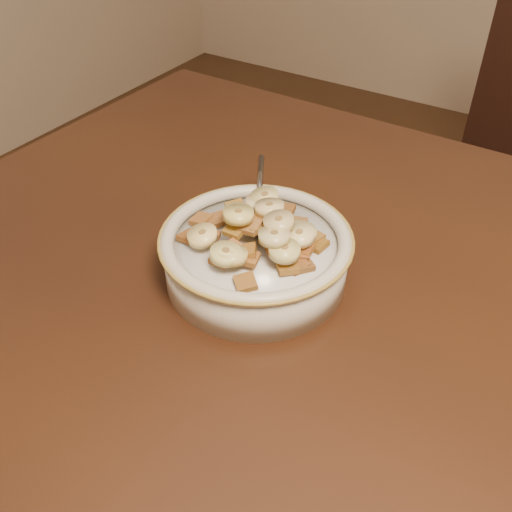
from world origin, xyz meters
The scene contains 49 objects.
table centered at (0.00, 0.00, 0.73)m, with size 1.40×0.90×0.04m, color #331A0C.
chair centered at (-0.07, 0.82, 0.43)m, with size 0.38×0.38×0.85m, color black.
cereal_bowl centered at (-0.25, 0.02, 0.77)m, with size 0.19×0.19×0.05m, color silver.
milk centered at (-0.25, 0.02, 0.80)m, with size 0.16×0.16×0.00m, color silver.
spoon centered at (-0.26, 0.05, 0.80)m, with size 0.04×0.05×0.01m, color #979BA4.
cereal_square_0 centered at (-0.26, 0.01, 0.82)m, with size 0.02×0.02×0.01m, color olive.
cereal_square_1 centered at (-0.23, -0.01, 0.81)m, with size 0.02×0.02×0.01m, color #935828.
cereal_square_2 centered at (-0.29, 0.06, 0.80)m, with size 0.02×0.02×0.01m, color #98641D.
cereal_square_3 centered at (-0.30, 0.03, 0.80)m, with size 0.02×0.02×0.01m, color brown.
cereal_square_4 centered at (-0.20, 0.02, 0.81)m, with size 0.02×0.02×0.01m, color #94582E.
cereal_square_5 centered at (-0.31, -0.01, 0.80)m, with size 0.02×0.02×0.01m, color brown.
cereal_square_6 centered at (-0.24, 0.04, 0.82)m, with size 0.02×0.02×0.01m, color #986028.
cereal_square_7 centered at (-0.23, 0.05, 0.81)m, with size 0.02×0.02×0.01m, color brown.
cereal_square_8 centered at (-0.22, 0.04, 0.81)m, with size 0.02×0.02×0.01m, color brown.
cereal_square_9 centered at (-0.19, 0.02, 0.81)m, with size 0.02×0.02×0.01m, color #965A2C.
cereal_square_10 centered at (-0.25, -0.02, 0.81)m, with size 0.02×0.02×0.01m, color brown.
cereal_square_11 centered at (-0.24, 0.08, 0.81)m, with size 0.02×0.02×0.01m, color brown.
cereal_square_12 centered at (-0.26, -0.03, 0.81)m, with size 0.02×0.02×0.01m, color brown.
cereal_square_13 centered at (-0.31, 0.02, 0.80)m, with size 0.02×0.02×0.01m, color brown.
cereal_square_14 centered at (-0.25, 0.08, 0.80)m, with size 0.02×0.02×0.01m, color olive.
cereal_square_15 centered at (-0.19, 0.05, 0.80)m, with size 0.02×0.02×0.01m, color brown.
cereal_square_16 centered at (-0.22, 0.07, 0.80)m, with size 0.02×0.02×0.01m, color brown.
cereal_square_17 centered at (-0.24, 0.02, 0.82)m, with size 0.02×0.02×0.01m, color brown.
cereal_square_18 centered at (-0.25, -0.01, 0.81)m, with size 0.02×0.02×0.01m, color #9D5D2F.
cereal_square_19 centered at (-0.21, 0.01, 0.81)m, with size 0.02×0.02×0.01m, color brown.
cereal_square_20 centered at (-0.24, -0.01, 0.81)m, with size 0.02×0.02×0.01m, color #8C5C1B.
cereal_square_21 centered at (-0.20, 0.06, 0.80)m, with size 0.02×0.02×0.01m, color brown.
cereal_square_22 centered at (-0.19, 0.03, 0.81)m, with size 0.02×0.02×0.01m, color #9D5721.
cereal_square_23 centered at (-0.19, 0.01, 0.80)m, with size 0.02×0.02×0.01m, color brown.
cereal_square_24 centered at (-0.20, 0.00, 0.80)m, with size 0.02×0.02×0.01m, color #865A15.
cereal_square_25 centered at (-0.27, 0.03, 0.81)m, with size 0.02×0.02×0.01m, color brown.
cereal_square_26 centered at (-0.22, -0.04, 0.80)m, with size 0.02×0.02×0.01m, color brown.
cereal_square_27 centered at (-0.25, 0.03, 0.82)m, with size 0.02×0.02×0.01m, color brown.
cereal_square_28 centered at (-0.19, 0.01, 0.80)m, with size 0.02×0.02×0.01m, color brown.
cereal_square_29 centered at (-0.25, 0.01, 0.82)m, with size 0.02×0.02×0.01m, color brown.
cereal_square_30 centered at (-0.29, 0.00, 0.80)m, with size 0.02×0.02×0.01m, color brown.
banana_slice_0 centered at (-0.24, -0.03, 0.82)m, with size 0.03×0.03×0.01m, color #D2BE68.
banana_slice_1 centered at (-0.25, 0.05, 0.83)m, with size 0.03×0.03×0.01m, color #D7C187.
banana_slice_2 centered at (-0.22, 0.01, 0.83)m, with size 0.03×0.03×0.01m, color beige.
banana_slice_3 centered at (-0.20, 0.04, 0.82)m, with size 0.03×0.03×0.01m, color beige.
banana_slice_4 centered at (-0.25, -0.03, 0.82)m, with size 0.03×0.03×0.01m, color #FBEC83.
banana_slice_5 centered at (-0.26, 0.01, 0.83)m, with size 0.03×0.03×0.01m, color #E1D470.
banana_slice_6 centered at (-0.27, 0.06, 0.82)m, with size 0.03×0.03×0.01m, color beige.
banana_slice_7 centered at (-0.20, 0.00, 0.82)m, with size 0.03×0.03×0.01m, color #EEE189.
banana_slice_8 centered at (-0.26, 0.07, 0.82)m, with size 0.03×0.03×0.01m, color tan.
banana_slice_9 centered at (-0.29, -0.01, 0.81)m, with size 0.03×0.03×0.01m, color #F7E18D.
banana_slice_10 centered at (-0.20, 0.03, 0.82)m, with size 0.03×0.03×0.01m, color #F3E49B.
banana_slice_11 centered at (-0.22, 0.03, 0.83)m, with size 0.03×0.03×0.01m, color #D6B874.
banana_slice_12 centered at (-0.27, 0.02, 0.83)m, with size 0.03×0.03×0.01m, color #D7B872.
Camera 1 is at (0.00, -0.38, 1.16)m, focal length 40.00 mm.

